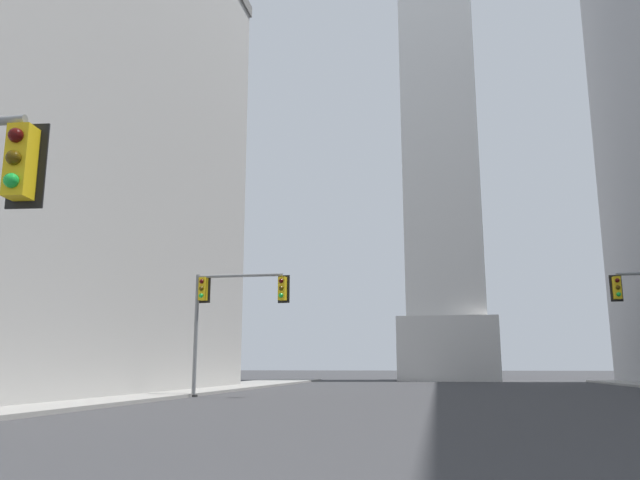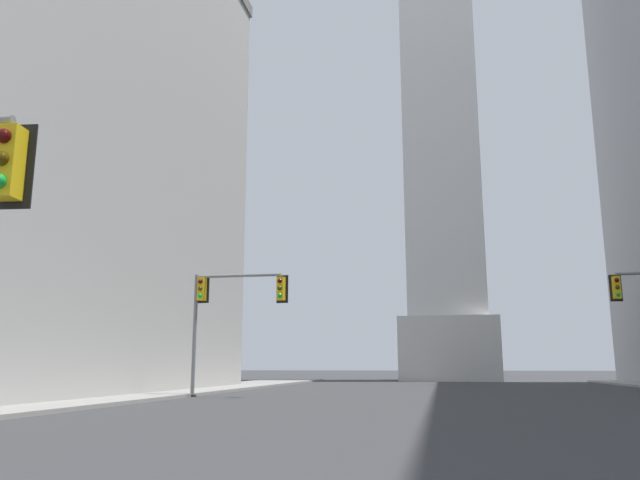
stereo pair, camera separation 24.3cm
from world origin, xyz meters
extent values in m
cube|color=gray|center=(-14.73, 22.39, 0.07)|extent=(5.00, 74.64, 0.15)
cube|color=silver|center=(0.00, 62.20, 3.02)|extent=(9.40, 9.40, 6.03)
cube|color=white|center=(0.00, 62.20, 31.28)|extent=(7.52, 7.52, 50.49)
cube|color=yellow|center=(-6.85, 6.07, 4.35)|extent=(0.37, 0.37, 1.10)
cube|color=black|center=(-6.87, 6.25, 4.35)|extent=(0.58, 0.09, 1.32)
sphere|color=#410907|center=(-6.83, 5.88, 4.70)|extent=(0.22, 0.22, 0.22)
sphere|color=#483506|center=(-6.83, 5.88, 4.35)|extent=(0.22, 0.22, 0.22)
sphere|color=green|center=(-6.83, 5.88, 4.01)|extent=(0.22, 0.22, 0.22)
cube|color=yellow|center=(7.86, 30.91, 5.19)|extent=(0.34, 0.34, 1.10)
cube|color=black|center=(7.86, 31.09, 5.19)|extent=(0.58, 0.04, 1.32)
sphere|color=#410907|center=(7.86, 30.72, 5.53)|extent=(0.22, 0.22, 0.22)
sphere|color=#483506|center=(7.86, 30.72, 5.19)|extent=(0.22, 0.22, 0.22)
sphere|color=green|center=(7.86, 30.72, 4.84)|extent=(0.22, 0.22, 0.22)
cylinder|color=slate|center=(-12.24, 26.68, 2.88)|extent=(0.18, 0.18, 5.76)
cylinder|color=#262626|center=(-12.24, 26.68, 0.05)|extent=(0.40, 0.40, 0.10)
cube|color=yellow|center=(-11.95, 26.68, 5.06)|extent=(0.38, 0.38, 1.10)
cube|color=black|center=(-11.93, 26.85, 5.06)|extent=(0.58, 0.10, 1.32)
sphere|color=#410907|center=(-11.98, 26.49, 5.40)|extent=(0.22, 0.22, 0.22)
sphere|color=#483506|center=(-11.98, 26.49, 5.06)|extent=(0.22, 0.22, 0.22)
sphere|color=green|center=(-11.98, 26.49, 4.72)|extent=(0.22, 0.22, 0.22)
cylinder|color=slate|center=(-10.13, 26.68, 5.66)|extent=(4.23, 0.14, 0.14)
sphere|color=slate|center=(-12.24, 26.68, 5.66)|extent=(0.18, 0.18, 0.18)
cube|color=yellow|center=(-8.01, 26.68, 4.99)|extent=(0.38, 0.38, 1.10)
cube|color=black|center=(-7.99, 26.85, 4.99)|extent=(0.58, 0.10, 1.32)
sphere|color=#410907|center=(-8.04, 26.49, 5.33)|extent=(0.22, 0.22, 0.22)
sphere|color=#483506|center=(-8.04, 26.49, 4.99)|extent=(0.22, 0.22, 0.22)
sphere|color=green|center=(-8.04, 26.49, 4.65)|extent=(0.22, 0.22, 0.22)
camera|label=1|loc=(-0.94, -1.71, 1.42)|focal=35.00mm
camera|label=2|loc=(-0.70, -1.67, 1.42)|focal=35.00mm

